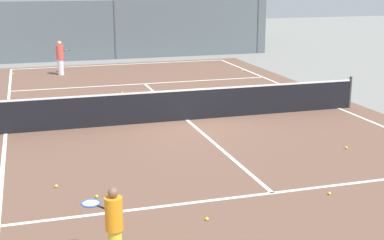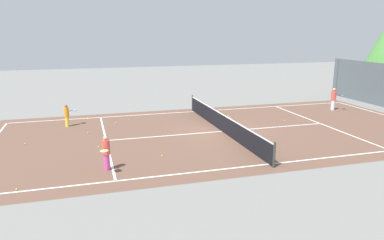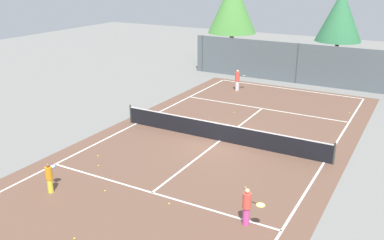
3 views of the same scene
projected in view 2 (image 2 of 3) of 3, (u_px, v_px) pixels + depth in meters
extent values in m
plane|color=slate|center=(222.00, 131.00, 20.72)|extent=(80.00, 80.00, 0.00)
cube|color=brown|center=(222.00, 131.00, 20.72)|extent=(13.00, 25.00, 0.00)
cube|color=white|center=(194.00, 112.00, 25.85)|extent=(0.10, 24.00, 0.01)
cube|color=white|center=(269.00, 164.00, 15.59)|extent=(0.10, 24.00, 0.01)
cube|color=white|center=(106.00, 141.00, 18.96)|extent=(11.00, 0.10, 0.01)
cube|color=white|center=(320.00, 124.00, 22.49)|extent=(11.00, 0.10, 0.01)
cube|color=white|center=(222.00, 131.00, 20.72)|extent=(0.10, 12.80, 0.01)
cylinder|color=#333833|center=(192.00, 103.00, 26.10)|extent=(0.10, 0.10, 1.10)
cylinder|color=#333833|center=(274.00, 155.00, 15.09)|extent=(0.10, 0.10, 1.10)
cube|color=black|center=(222.00, 123.00, 20.61)|extent=(11.80, 0.03, 0.95)
cube|color=white|center=(223.00, 115.00, 20.50)|extent=(11.80, 0.04, 0.05)
cylinder|color=#3F4447|center=(338.00, 77.00, 32.13)|extent=(0.12, 0.12, 3.20)
cylinder|color=silver|center=(333.00, 105.00, 26.34)|extent=(0.27, 0.27, 0.74)
cylinder|color=#E54C3F|center=(334.00, 95.00, 26.18)|extent=(0.34, 0.34, 0.64)
sphere|color=tan|center=(334.00, 89.00, 26.08)|extent=(0.20, 0.20, 0.20)
cylinder|color=black|center=(339.00, 95.00, 26.07)|extent=(0.14, 0.18, 0.03)
torus|color=black|center=(342.00, 95.00, 25.98)|extent=(0.46, 0.46, 0.03)
cylinder|color=silver|center=(342.00, 95.00, 25.98)|extent=(0.39, 0.39, 0.00)
cylinder|color=yellow|center=(67.00, 121.00, 21.74)|extent=(0.22, 0.22, 0.61)
cylinder|color=orange|center=(66.00, 112.00, 21.61)|extent=(0.28, 0.28, 0.53)
sphere|color=brown|center=(66.00, 106.00, 21.53)|extent=(0.17, 0.17, 0.17)
cylinder|color=black|center=(71.00, 111.00, 21.82)|extent=(0.13, 0.18, 0.03)
torus|color=blue|center=(75.00, 110.00, 22.00)|extent=(0.46, 0.46, 0.03)
cylinder|color=silver|center=(75.00, 110.00, 22.00)|extent=(0.38, 0.38, 0.00)
cylinder|color=#D14799|center=(107.00, 162.00, 14.87)|extent=(0.25, 0.25, 0.67)
cylinder|color=#E54C3F|center=(106.00, 147.00, 14.72)|extent=(0.31, 0.31, 0.59)
sphere|color=tan|center=(105.00, 138.00, 14.63)|extent=(0.18, 0.18, 0.18)
cylinder|color=black|center=(105.00, 149.00, 14.42)|extent=(0.20, 0.07, 0.03)
torus|color=yellow|center=(104.00, 151.00, 14.18)|extent=(0.38, 0.38, 0.03)
cylinder|color=silver|center=(104.00, 151.00, 14.18)|extent=(0.32, 0.32, 0.00)
cube|color=red|center=(228.00, 121.00, 22.49)|extent=(0.46, 0.28, 0.36)
sphere|color=#CCE533|center=(228.00, 117.00, 22.53)|extent=(0.07, 0.07, 0.07)
sphere|color=#CCE533|center=(229.00, 117.00, 22.37)|extent=(0.07, 0.07, 0.07)
sphere|color=#CCE533|center=(88.00, 119.00, 23.58)|extent=(0.07, 0.07, 0.07)
sphere|color=#CCE533|center=(228.00, 115.00, 24.53)|extent=(0.07, 0.07, 0.07)
sphere|color=#CCE533|center=(285.00, 120.00, 23.17)|extent=(0.07, 0.07, 0.07)
sphere|color=#CCE533|center=(324.00, 103.00, 28.65)|extent=(0.07, 0.07, 0.07)
sphere|color=#CCE533|center=(116.00, 123.00, 22.52)|extent=(0.07, 0.07, 0.07)
sphere|color=#CCE533|center=(98.00, 147.00, 17.81)|extent=(0.07, 0.07, 0.07)
sphere|color=#CCE533|center=(88.00, 133.00, 20.35)|extent=(0.07, 0.07, 0.07)
sphere|color=#CCE533|center=(162.00, 156.00, 16.59)|extent=(0.07, 0.07, 0.07)
sphere|color=#CCE533|center=(16.00, 189.00, 13.04)|extent=(0.07, 0.07, 0.07)
sphere|color=#CCE533|center=(238.00, 125.00, 22.11)|extent=(0.07, 0.07, 0.07)
sphere|color=#CCE533|center=(25.00, 144.00, 18.34)|extent=(0.07, 0.07, 0.07)
sphere|color=#CCE533|center=(128.00, 119.00, 23.47)|extent=(0.07, 0.07, 0.07)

